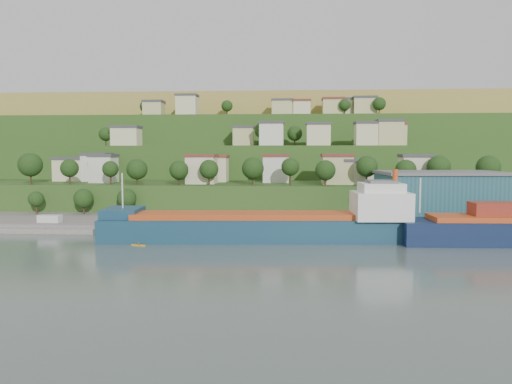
# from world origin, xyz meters

# --- Properties ---
(ground) EXTENTS (500.00, 500.00, 0.00)m
(ground) POSITION_xyz_m (0.00, 0.00, 0.00)
(ground) COLOR #42514C
(ground) RESTS_ON ground
(quay) EXTENTS (220.00, 26.00, 4.00)m
(quay) POSITION_xyz_m (20.00, 28.00, 0.00)
(quay) COLOR slate
(quay) RESTS_ON ground
(pebble_beach) EXTENTS (40.00, 18.00, 2.40)m
(pebble_beach) POSITION_xyz_m (-55.00, 22.00, 0.00)
(pebble_beach) COLOR slate
(pebble_beach) RESTS_ON ground
(hillside) EXTENTS (360.00, 210.88, 96.00)m
(hillside) POSITION_xyz_m (0.01, 168.69, 0.08)
(hillside) COLOR #284719
(hillside) RESTS_ON ground
(cargo_ship_near) EXTENTS (70.98, 15.71, 18.08)m
(cargo_ship_near) POSITION_xyz_m (7.50, 8.56, 2.89)
(cargo_ship_near) COLOR #15344E
(cargo_ship_near) RESTS_ON ground
(warehouse) EXTENTS (32.42, 21.41, 12.80)m
(warehouse) POSITION_xyz_m (51.43, 30.80, 8.43)
(warehouse) COLOR #1C4A56
(warehouse) RESTS_ON quay
(caravan) EXTENTS (5.84, 2.74, 2.66)m
(caravan) POSITION_xyz_m (-48.62, 19.07, 2.53)
(caravan) COLOR silver
(caravan) RESTS_ON pebble_beach
(dinghy) EXTENTS (4.26, 2.89, 0.80)m
(dinghy) POSITION_xyz_m (-46.97, 20.14, 1.60)
(dinghy) COLOR silver
(dinghy) RESTS_ON pebble_beach
(kayak_orange) EXTENTS (3.31, 0.94, 0.82)m
(kayak_orange) POSITION_xyz_m (-21.84, 3.26, 0.24)
(kayak_orange) COLOR #CD4E12
(kayak_orange) RESTS_ON ground
(kayak_yellow) EXTENTS (3.24, 1.22, 0.80)m
(kayak_yellow) POSITION_xyz_m (-19.80, 0.13, 0.24)
(kayak_yellow) COLOR gold
(kayak_yellow) RESTS_ON ground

